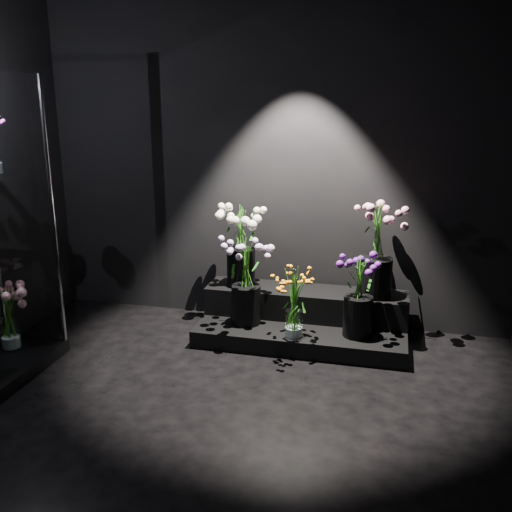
% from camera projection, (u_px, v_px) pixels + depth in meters
% --- Properties ---
extents(floor, '(4.00, 4.00, 0.00)m').
position_uv_depth(floor, '(201.00, 445.00, 3.28)').
color(floor, black).
rests_on(floor, ground).
extents(wall_back, '(4.00, 0.00, 4.00)m').
position_uv_depth(wall_back, '(274.00, 162.00, 4.76)').
color(wall_back, black).
rests_on(wall_back, floor).
extents(display_riser, '(1.67, 0.74, 0.37)m').
position_uv_depth(display_riser, '(304.00, 318.00, 4.72)').
color(display_riser, black).
rests_on(display_riser, floor).
extents(bouquet_orange_bells, '(0.33, 0.33, 0.54)m').
position_uv_depth(bouquet_orange_bells, '(294.00, 302.00, 4.33)').
color(bouquet_orange_bells, white).
rests_on(bouquet_orange_bells, display_riser).
extents(bouquet_lilac, '(0.50, 0.50, 0.72)m').
position_uv_depth(bouquet_lilac, '(246.00, 273.00, 4.55)').
color(bouquet_lilac, black).
rests_on(bouquet_lilac, display_riser).
extents(bouquet_purple, '(0.33, 0.33, 0.63)m').
position_uv_depth(bouquet_purple, '(359.00, 292.00, 4.32)').
color(bouquet_purple, black).
rests_on(bouquet_purple, display_riser).
extents(bouquet_cream_roses, '(0.53, 0.53, 0.68)m').
position_uv_depth(bouquet_cream_roses, '(241.00, 238.00, 4.77)').
color(bouquet_cream_roses, black).
rests_on(bouquet_cream_roses, display_riser).
extents(bouquet_pink_roses, '(0.37, 0.37, 0.75)m').
position_uv_depth(bouquet_pink_roses, '(377.00, 246.00, 4.49)').
color(bouquet_pink_roses, black).
rests_on(bouquet_pink_roses, display_riser).
extents(bouquet_case_base_pink, '(0.38, 0.38, 0.49)m').
position_uv_depth(bouquet_case_base_pink, '(8.00, 315.00, 4.25)').
color(bouquet_case_base_pink, white).
rests_on(bouquet_case_base_pink, display_case).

